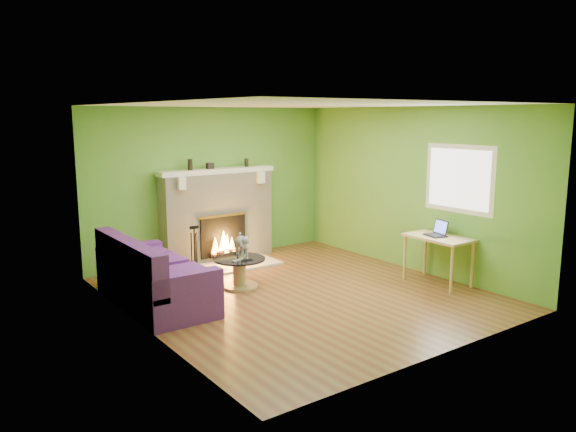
% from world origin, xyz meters
% --- Properties ---
extents(floor, '(5.00, 5.00, 0.00)m').
position_xyz_m(floor, '(0.00, 0.00, 0.00)').
color(floor, brown).
rests_on(floor, ground).
extents(ceiling, '(5.00, 5.00, 0.00)m').
position_xyz_m(ceiling, '(0.00, 0.00, 2.60)').
color(ceiling, white).
rests_on(ceiling, wall_back).
extents(wall_back, '(5.00, 0.00, 5.00)m').
position_xyz_m(wall_back, '(0.00, 2.50, 1.30)').
color(wall_back, '#508A2D').
rests_on(wall_back, floor).
extents(wall_front, '(5.00, 0.00, 5.00)m').
position_xyz_m(wall_front, '(0.00, -2.50, 1.30)').
color(wall_front, '#508A2D').
rests_on(wall_front, floor).
extents(wall_left, '(0.00, 5.00, 5.00)m').
position_xyz_m(wall_left, '(-2.25, 0.00, 1.30)').
color(wall_left, '#508A2D').
rests_on(wall_left, floor).
extents(wall_right, '(0.00, 5.00, 5.00)m').
position_xyz_m(wall_right, '(2.25, 0.00, 1.30)').
color(wall_right, '#508A2D').
rests_on(wall_right, floor).
extents(window_frame, '(0.00, 1.20, 1.20)m').
position_xyz_m(window_frame, '(2.24, -0.90, 1.55)').
color(window_frame, silver).
rests_on(window_frame, wall_right).
extents(window_pane, '(0.00, 1.06, 1.06)m').
position_xyz_m(window_pane, '(2.23, -0.90, 1.55)').
color(window_pane, white).
rests_on(window_pane, wall_right).
extents(fireplace, '(2.10, 0.46, 1.58)m').
position_xyz_m(fireplace, '(0.00, 2.32, 0.77)').
color(fireplace, '#BEB49D').
rests_on(fireplace, floor).
extents(hearth, '(1.50, 0.75, 0.03)m').
position_xyz_m(hearth, '(0.00, 1.80, 0.01)').
color(hearth, beige).
rests_on(hearth, floor).
extents(mantel, '(2.10, 0.28, 0.08)m').
position_xyz_m(mantel, '(0.00, 2.30, 1.54)').
color(mantel, silver).
rests_on(mantel, fireplace).
extents(sofa, '(0.92, 2.03, 0.91)m').
position_xyz_m(sofa, '(-1.86, 0.75, 0.35)').
color(sofa, '#461B69').
rests_on(sofa, floor).
extents(coffee_table, '(0.75, 0.75, 0.43)m').
position_xyz_m(coffee_table, '(-0.51, 0.76, 0.25)').
color(coffee_table, tan).
rests_on(coffee_table, floor).
extents(desk, '(0.56, 0.96, 0.71)m').
position_xyz_m(desk, '(1.95, -0.82, 0.63)').
color(desk, tan).
rests_on(desk, floor).
extents(cat, '(0.38, 0.61, 0.36)m').
position_xyz_m(cat, '(-0.43, 0.81, 0.61)').
color(cat, slate).
rests_on(cat, coffee_table).
extents(remote_silver, '(0.18, 0.08, 0.02)m').
position_xyz_m(remote_silver, '(-0.61, 0.64, 0.44)').
color(remote_silver, gray).
rests_on(remote_silver, coffee_table).
extents(remote_black, '(0.16, 0.06, 0.02)m').
position_xyz_m(remote_black, '(-0.49, 0.58, 0.43)').
color(remote_black, black).
rests_on(remote_black, coffee_table).
extents(laptop, '(0.33, 0.36, 0.23)m').
position_xyz_m(laptop, '(1.93, -0.77, 0.83)').
color(laptop, black).
rests_on(laptop, desk).
extents(fire_tools, '(0.19, 0.19, 0.70)m').
position_xyz_m(fire_tools, '(-0.63, 1.95, 0.38)').
color(fire_tools, black).
rests_on(fire_tools, hearth).
extents(mantel_vase_left, '(0.08, 0.08, 0.18)m').
position_xyz_m(mantel_vase_left, '(-0.48, 2.33, 1.67)').
color(mantel_vase_left, black).
rests_on(mantel_vase_left, mantel).
extents(mantel_vase_right, '(0.07, 0.07, 0.14)m').
position_xyz_m(mantel_vase_right, '(0.60, 2.33, 1.65)').
color(mantel_vase_right, black).
rests_on(mantel_vase_right, mantel).
extents(mantel_box, '(0.12, 0.08, 0.10)m').
position_xyz_m(mantel_box, '(-0.12, 2.33, 1.63)').
color(mantel_box, black).
rests_on(mantel_box, mantel).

